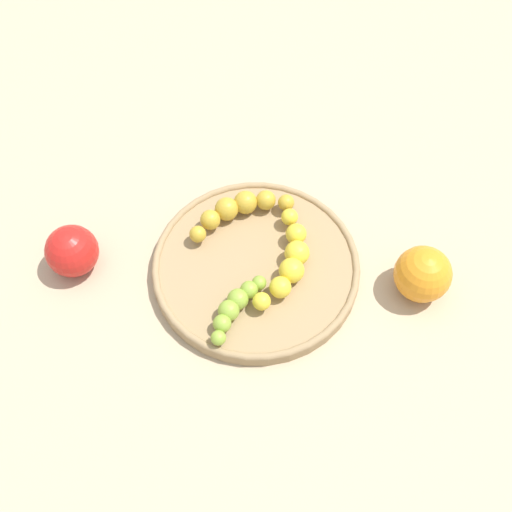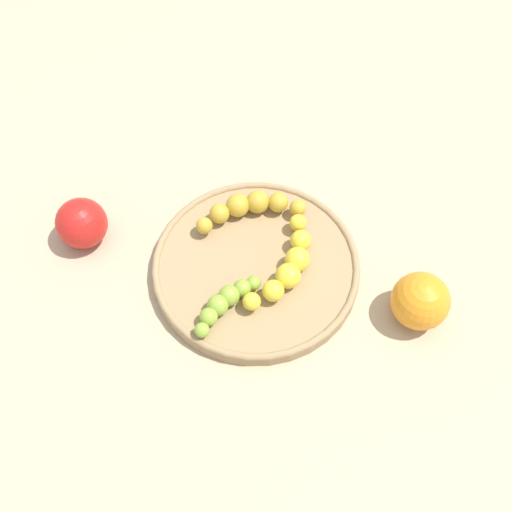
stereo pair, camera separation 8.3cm
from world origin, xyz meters
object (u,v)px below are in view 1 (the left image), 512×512
(banana_spotted, at_px, (238,209))
(orange_fruit, at_px, (423,274))
(banana_green, at_px, (235,306))
(banana_yellow, at_px, (289,260))
(apple_red, at_px, (72,251))
(fruit_bowl, at_px, (256,266))

(banana_spotted, xyz_separation_m, orange_fruit, (0.13, 0.23, 0.00))
(banana_green, relative_size, banana_yellow, 0.61)
(orange_fruit, bearing_deg, apple_red, -100.61)
(fruit_bowl, distance_m, orange_fruit, 0.22)
(banana_yellow, distance_m, apple_red, 0.29)
(fruit_bowl, xyz_separation_m, banana_spotted, (-0.08, -0.02, 0.02))
(banana_green, height_order, banana_yellow, banana_yellow)
(fruit_bowl, distance_m, banana_green, 0.08)
(banana_yellow, height_order, banana_spotted, same)
(orange_fruit, bearing_deg, fruit_bowl, -103.37)
(fruit_bowl, xyz_separation_m, orange_fruit, (0.05, 0.22, 0.03))
(orange_fruit, bearing_deg, banana_green, -85.68)
(banana_green, bearing_deg, banana_yellow, -101.86)
(apple_red, bearing_deg, banana_spotted, 101.50)
(banana_green, xyz_separation_m, banana_spotted, (-0.15, 0.02, 0.00))
(apple_red, bearing_deg, banana_green, 63.62)
(banana_green, relative_size, banana_spotted, 0.61)
(fruit_bowl, relative_size, banana_green, 3.07)
(apple_red, bearing_deg, fruit_bowl, 81.84)
(banana_green, distance_m, banana_spotted, 0.15)
(banana_yellow, distance_m, orange_fruit, 0.18)
(banana_yellow, height_order, apple_red, apple_red)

